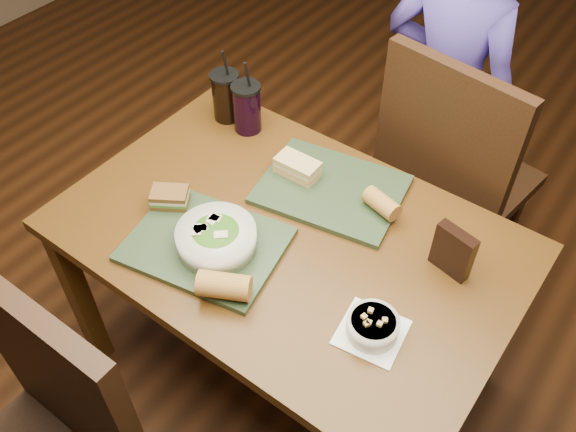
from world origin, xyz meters
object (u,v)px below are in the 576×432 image
object	(u,v)px
soup_bowl	(373,326)
chip_bag	(453,251)
diner	(444,94)
tray_far	(331,189)
tray_near	(206,244)
sandwich_far	(298,167)
dining_table	(288,253)
chair_far	(448,175)
sandwich_near	(170,197)
salad_bowl	(216,237)
baguette_far	(382,203)
cup_cola	(226,96)
baguette_near	(224,286)
cup_berry	(247,107)

from	to	relation	value
soup_bowl	chip_bag	xyz separation A→B (m)	(0.06, 0.30, 0.04)
diner	tray_far	bearing A→B (deg)	86.42
tray_near	sandwich_far	world-z (taller)	sandwich_far
dining_table	chair_far	distance (m)	0.68
soup_bowl	sandwich_near	bearing A→B (deg)	178.43
tray_far	salad_bowl	size ratio (longest dim) A/B	1.91
chair_far	sandwich_far	world-z (taller)	chair_far
dining_table	baguette_far	xyz separation A→B (m)	(0.17, 0.22, 0.14)
dining_table	cup_cola	distance (m)	0.61
sandwich_far	baguette_near	size ratio (longest dim) A/B	1.00
cup_cola	cup_berry	world-z (taller)	same
sandwich_near	cup_berry	distance (m)	0.43
baguette_far	cup_cola	distance (m)	0.67
chair_far	baguette_near	world-z (taller)	chair_far
soup_bowl	cup_cola	bearing A→B (deg)	152.07
baguette_far	diner	bearing A→B (deg)	101.12
tray_near	soup_bowl	xyz separation A→B (m)	(0.52, 0.03, 0.02)
dining_table	sandwich_far	bearing A→B (deg)	119.32
sandwich_far	baguette_far	bearing A→B (deg)	3.50
tray_near	tray_far	size ratio (longest dim) A/B	1.00
soup_bowl	baguette_near	xyz separation A→B (m)	(-0.36, -0.13, 0.02)
sandwich_far	baguette_far	size ratio (longest dim) A/B	1.23
soup_bowl	sandwich_far	xyz separation A→B (m)	(-0.48, 0.35, 0.02)
tray_far	baguette_far	bearing A→B (deg)	1.86
chair_far	sandwich_near	world-z (taller)	chair_far
salad_bowl	sandwich_near	xyz separation A→B (m)	(-0.22, 0.04, -0.01)
chair_far	sandwich_near	xyz separation A→B (m)	(-0.55, -0.77, 0.18)
baguette_near	baguette_far	bearing A→B (deg)	71.30
dining_table	baguette_far	bearing A→B (deg)	51.74
sandwich_far	chip_bag	distance (m)	0.54
salad_bowl	cup_cola	bearing A→B (deg)	127.89
tray_far	cup_berry	xyz separation A→B (m)	(-0.40, 0.09, 0.08)
sandwich_near	chip_bag	size ratio (longest dim) A/B	0.87
cup_berry	sandwich_far	bearing A→B (deg)	-19.56
diner	salad_bowl	distance (m)	1.11
sandwich_far	cup_cola	distance (m)	0.39
baguette_near	chip_bag	bearing A→B (deg)	45.69
diner	tray_near	size ratio (longest dim) A/B	3.41
tray_far	chip_bag	xyz separation A→B (m)	(0.42, -0.06, 0.06)
chip_bag	tray_near	bearing A→B (deg)	-138.80
dining_table	tray_far	size ratio (longest dim) A/B	3.10
tray_near	cup_cola	xyz separation A→B (m)	(-0.34, 0.49, 0.08)
soup_bowl	tray_far	bearing A→B (deg)	135.17
chair_far	cup_berry	size ratio (longest dim) A/B	4.15
tray_near	baguette_near	distance (m)	0.19
sandwich_near	soup_bowl	bearing A→B (deg)	-1.57
baguette_near	chip_bag	xyz separation A→B (m)	(0.42, 0.43, 0.02)
sandwich_near	sandwich_far	size ratio (longest dim) A/B	0.94
chair_far	baguette_far	xyz separation A→B (m)	(-0.04, -0.43, 0.18)
salad_bowl	soup_bowl	bearing A→B (deg)	2.97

